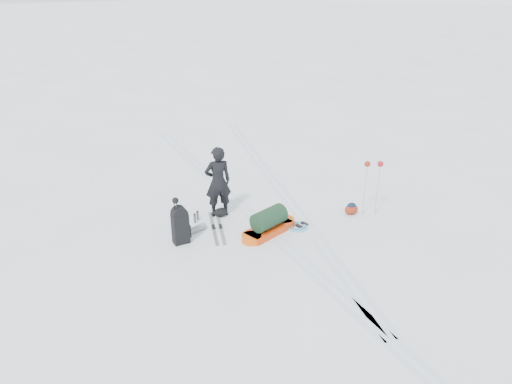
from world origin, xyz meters
TOP-DOWN VIEW (x-y plane):
  - ground at (0.00, 0.00)m, footprint 200.00×200.00m
  - snow_hill_backdrop at (62.69, 84.02)m, footprint 359.50×192.00m
  - ski_tracks at (0.61, 0.88)m, footprint 3.38×17.97m
  - skier at (-0.85, 1.05)m, footprint 0.73×0.51m
  - pulk_sled at (-0.01, -0.39)m, footprint 1.79×1.14m
  - expedition_rucksack at (-2.12, 0.03)m, footprint 0.97×0.70m
  - ski_poles_black at (-2.27, -0.08)m, footprint 0.15×0.16m
  - ski_poles_silver at (2.92, -0.50)m, footprint 0.47×0.29m
  - touring_skis_grey at (-1.15, 0.36)m, footprint 0.65×1.84m
  - touring_skis_white at (0.91, -0.42)m, footprint 0.94×2.00m
  - rope_coil at (0.78, -0.43)m, footprint 0.63×0.63m
  - small_daypack at (2.48, -0.30)m, footprint 0.48×0.45m
  - thermos_pair at (-1.53, 0.94)m, footprint 0.19×0.23m
  - stuff_sack at (-0.83, 0.95)m, footprint 0.45×0.39m

SIDE VIEW (x-z plane):
  - snow_hill_backdrop at x=62.69m, z-range -150.24..12.21m
  - ground at x=0.00m, z-range 0.00..0.00m
  - ski_tracks at x=0.61m, z-range 0.00..0.01m
  - touring_skis_grey at x=-1.15m, z-range -0.02..0.05m
  - touring_skis_white at x=0.91m, z-range -0.02..0.05m
  - rope_coil at x=0.78m, z-range 0.00..0.06m
  - stuff_sack at x=-0.83m, z-range 0.00..0.23m
  - thermos_pair at x=-1.53m, z-range -0.01..0.25m
  - small_daypack at x=2.48m, z-range -0.01..0.32m
  - pulk_sled at x=-0.01m, z-range -0.08..0.59m
  - expedition_rucksack at x=-2.12m, z-range -0.04..0.94m
  - skier at x=-0.85m, z-range 0.00..1.95m
  - ski_poles_black at x=-2.27m, z-range 0.40..1.65m
  - ski_poles_silver at x=2.92m, z-range 0.52..2.07m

